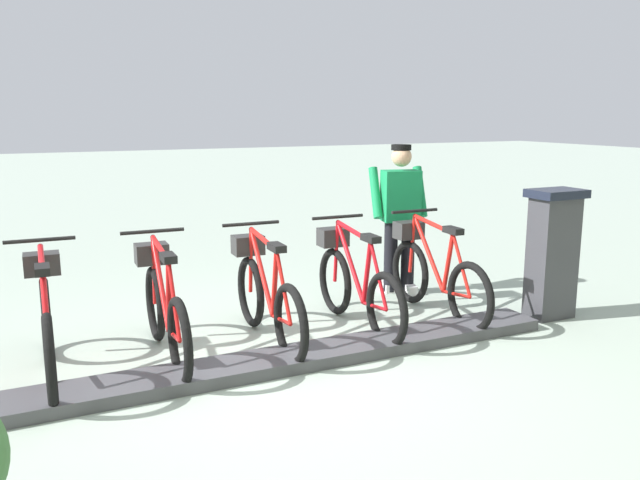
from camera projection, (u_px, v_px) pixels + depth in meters
ground_plane at (265, 370)px, 5.15m from camera, size 60.00×60.00×0.00m
dock_rail_base at (265, 364)px, 5.14m from camera, size 0.44×5.29×0.10m
payment_kiosk at (552, 252)px, 6.35m from camera, size 0.36×0.52×1.28m
bike_docked_0 at (434, 273)px, 6.48m from camera, size 1.72×0.54×1.02m
bike_docked_1 at (355, 283)px, 6.10m from camera, size 1.72×0.54×1.02m
bike_docked_2 at (266, 294)px, 5.73m from camera, size 1.72×0.54×1.02m
bike_docked_3 at (164, 307)px, 5.35m from camera, size 1.72×0.54×1.02m
bike_docked_4 at (47, 322)px, 4.97m from camera, size 1.72×0.54×1.02m
worker_near_rack at (400, 213)px, 7.19m from camera, size 0.56×0.68×1.66m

